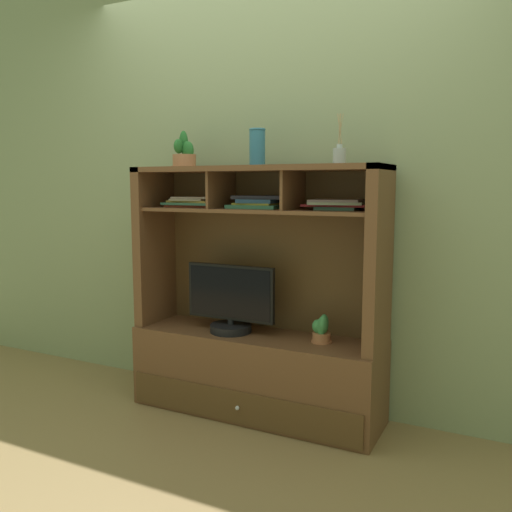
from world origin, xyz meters
The scene contains 11 objects.
floor_plane centered at (0.00, 0.00, -0.01)m, with size 6.00×6.00×0.02m, color olive.
back_wall centered at (0.00, 0.24, 1.40)m, with size 6.00×0.02×2.80m, color gray.
media_console centered at (0.00, 0.01, 0.44)m, with size 1.45×0.45×1.42m.
tv_monitor centered at (-0.15, -0.04, 0.64)m, with size 0.55×0.24×0.39m.
potted_orchid centered at (0.39, 0.01, 0.54)m, with size 0.11×0.11×0.16m.
magazine_stack_left centered at (0.45, 0.05, 1.22)m, with size 0.34×0.28×0.06m.
magazine_stack_centre centered at (-0.42, 0.03, 1.21)m, with size 0.34×0.26×0.06m.
magazine_stack_right centered at (-0.01, 0.04, 1.22)m, with size 0.32×0.24×0.07m.
diffuser_bottle centered at (0.47, 0.01, 1.46)m, with size 0.07×0.07×0.26m.
potted_succulent centered at (-0.47, 0.00, 1.48)m, with size 0.16×0.16×0.21m.
ceramic_vase centered at (0.00, 0.02, 1.52)m, with size 0.09×0.09×0.20m.
Camera 1 is at (1.34, -2.67, 1.31)m, focal length 37.66 mm.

